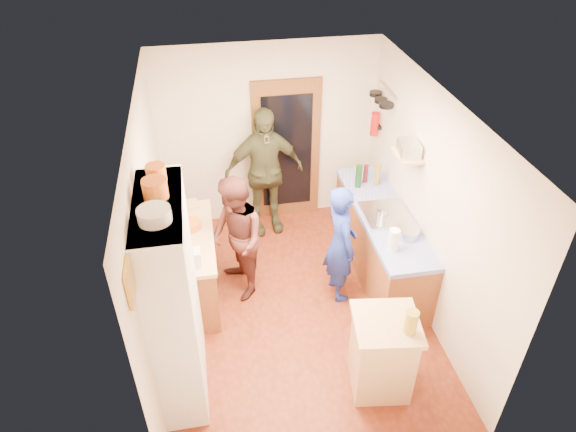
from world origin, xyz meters
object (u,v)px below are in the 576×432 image
object	(u,v)px
right_counter_base	(380,243)
person_left	(237,237)
hutch_body	(174,302)
person_hob	(344,244)
island_base	(382,356)
person_back	(265,172)

from	to	relation	value
right_counter_base	person_left	distance (m)	1.85
hutch_body	person_hob	xyz separation A→B (m)	(1.90, 0.95, -0.34)
right_counter_base	island_base	bearing A→B (deg)	-108.05
hutch_body	island_base	world-z (taller)	hutch_body
island_base	person_left	size ratio (longest dim) A/B	0.54
right_counter_base	person_hob	xyz separation A→B (m)	(-0.60, -0.35, 0.34)
person_left	person_back	distance (m)	1.31
island_base	person_left	distance (m)	2.13
person_hob	right_counter_base	bearing A→B (deg)	-65.09
person_hob	person_left	xyz separation A→B (m)	(-1.21, 0.31, 0.03)
hutch_body	person_hob	distance (m)	2.15
hutch_body	person_back	size ratio (longest dim) A/B	1.18
person_left	person_back	size ratio (longest dim) A/B	0.86
hutch_body	person_back	xyz separation A→B (m)	(1.20, 2.46, -0.17)
island_base	person_back	distance (m)	3.02
right_counter_base	person_back	world-z (taller)	person_back
island_base	person_left	world-z (taller)	person_left
person_hob	person_left	world-z (taller)	person_left
right_counter_base	island_base	size ratio (longest dim) A/B	2.56
person_back	person_left	bearing A→B (deg)	-119.11
person_hob	person_left	distance (m)	1.25
island_base	person_back	size ratio (longest dim) A/B	0.46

